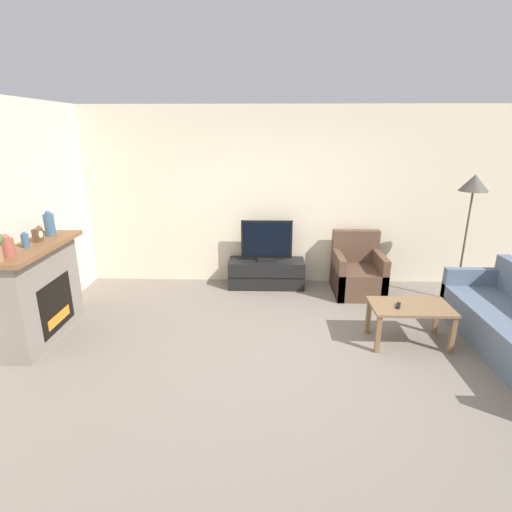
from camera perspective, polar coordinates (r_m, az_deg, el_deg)
The scene contains 13 objects.
ground_plane at distance 4.48m, azimuth 4.66°, elevation -14.04°, with size 24.00×24.00×0.00m, color slate.
wall_back at distance 6.21m, azimuth 3.90°, elevation 8.34°, with size 12.00×0.06×2.70m.
fireplace at distance 5.23m, azimuth -28.62°, elevation -4.46°, with size 0.49×1.38×1.13m.
mantel_vase_left at distance 4.70m, azimuth -32.04°, elevation 1.17°, with size 0.14×0.14×0.23m.
mantel_vase_centre_left at distance 4.96m, azimuth -30.10°, elevation 1.95°, with size 0.08×0.08×0.18m.
mantel_vase_right at distance 5.38m, azimuth -27.42°, elevation 4.08°, with size 0.12×0.12×0.30m.
mantel_clock at distance 5.16m, azimuth -28.73°, elevation 2.62°, with size 0.08×0.11×0.15m.
tv_stand at distance 6.21m, azimuth 1.50°, elevation -2.48°, with size 1.16×0.44×0.43m.
tv at distance 6.05m, azimuth 1.53°, elevation 2.02°, with size 0.77×0.18×0.63m.
armchair at distance 6.14m, azimuth 14.27°, elevation -2.51°, with size 0.70×0.76×0.90m.
coffee_table at distance 4.86m, azimuth 21.17°, elevation -7.37°, with size 0.88×0.52×0.46m.
remote at distance 4.75m, azimuth 19.65°, elevation -6.69°, with size 0.10×0.15×0.02m.
floor_lamp at distance 6.06m, azimuth 28.60°, elevation 8.22°, with size 0.37×0.37×1.79m.
Camera 1 is at (-0.25, -3.81, 2.35)m, focal length 28.00 mm.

